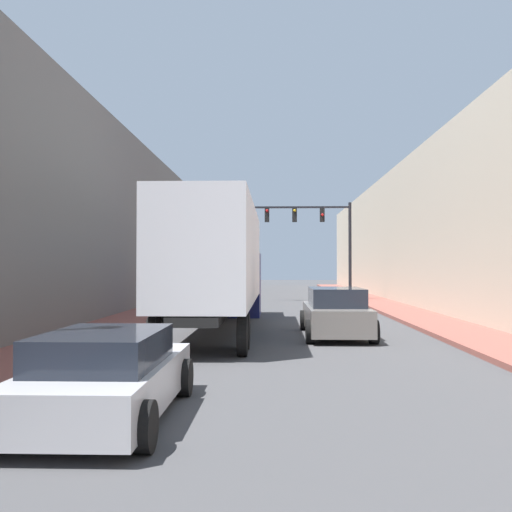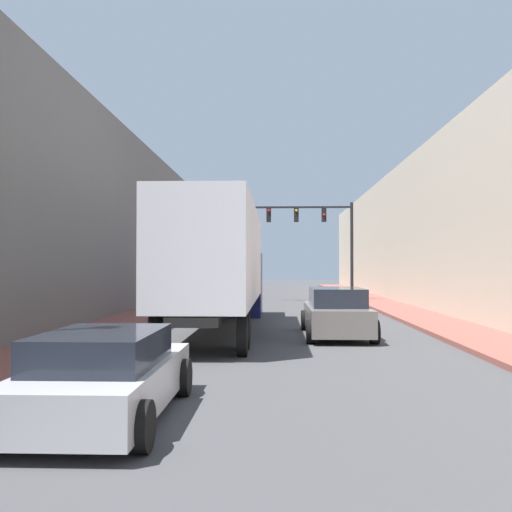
{
  "view_description": "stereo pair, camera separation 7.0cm",
  "coord_description": "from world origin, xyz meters",
  "px_view_note": "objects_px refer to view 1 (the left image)",
  "views": [
    {
      "loc": [
        -0.17,
        1.88,
        2.25
      ],
      "look_at": [
        -0.63,
        16.01,
        2.52
      ],
      "focal_mm": 40.0,
      "sensor_mm": 36.0,
      "label": 1
    },
    {
      "loc": [
        -0.1,
        1.88,
        2.25
      ],
      "look_at": [
        -0.63,
        16.01,
        2.52
      ],
      "focal_mm": 40.0,
      "sensor_mm": 36.0,
      "label": 2
    }
  ],
  "objects_px": {
    "sedan_car": "(107,376)",
    "traffic_signal_gantry": "(319,230)",
    "semi_truck": "(220,263)",
    "suv_car": "(335,313)"
  },
  "relations": [
    {
      "from": "sedan_car",
      "to": "traffic_signal_gantry",
      "type": "distance_m",
      "value": 29.38
    },
    {
      "from": "semi_truck",
      "to": "sedan_car",
      "type": "height_order",
      "value": "semi_truck"
    },
    {
      "from": "suv_car",
      "to": "sedan_car",
      "type": "bearing_deg",
      "value": -113.68
    },
    {
      "from": "sedan_car",
      "to": "traffic_signal_gantry",
      "type": "xyz_separation_m",
      "value": [
        5.38,
        28.61,
        4.0
      ]
    },
    {
      "from": "semi_truck",
      "to": "sedan_car",
      "type": "relative_size",
      "value": 3.31
    },
    {
      "from": "sedan_car",
      "to": "traffic_signal_gantry",
      "type": "relative_size",
      "value": 0.6
    },
    {
      "from": "suv_car",
      "to": "traffic_signal_gantry",
      "type": "distance_m",
      "value": 18.92
    },
    {
      "from": "semi_truck",
      "to": "traffic_signal_gantry",
      "type": "bearing_deg",
      "value": 73.92
    },
    {
      "from": "sedan_car",
      "to": "suv_car",
      "type": "relative_size",
      "value": 0.89
    },
    {
      "from": "suv_car",
      "to": "traffic_signal_gantry",
      "type": "xyz_separation_m",
      "value": [
        0.94,
        18.49,
        3.88
      ]
    }
  ]
}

